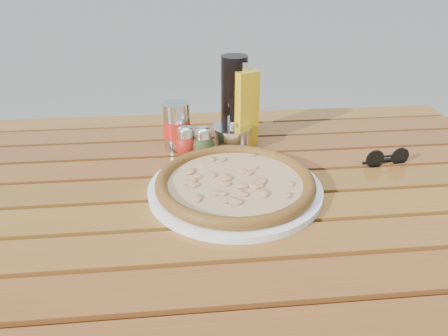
{
  "coord_description": "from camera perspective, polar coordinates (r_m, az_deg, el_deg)",
  "views": [
    {
      "loc": [
        -0.08,
        -0.81,
        1.21
      ],
      "look_at": [
        0.0,
        0.02,
        0.78
      ],
      "focal_mm": 35.0,
      "sensor_mm": 36.0,
      "label": 1
    }
  ],
  "objects": [
    {
      "name": "pizza",
      "position": [
        0.9,
        1.47,
        -1.87
      ],
      "size": [
        0.42,
        0.42,
        0.03
      ],
      "rotation": [
        0.0,
        0.0,
        0.31
      ],
      "color": "beige",
      "rests_on": "plate"
    },
    {
      "name": "dark_bottle",
      "position": [
        1.11,
        1.31,
        8.92
      ],
      "size": [
        0.09,
        0.09,
        0.22
      ],
      "primitive_type": "cylinder",
      "rotation": [
        0.0,
        0.0,
        0.36
      ],
      "color": "black",
      "rests_on": "table"
    },
    {
      "name": "soda_can",
      "position": [
        1.08,
        -6.17,
        5.36
      ],
      "size": [
        0.07,
        0.07,
        0.12
      ],
      "rotation": [
        0.0,
        0.0,
        -0.01
      ],
      "color": "silver",
      "rests_on": "table"
    },
    {
      "name": "pepper_shaker",
      "position": [
        1.05,
        -5.0,
        3.36
      ],
      "size": [
        0.07,
        0.07,
        0.08
      ],
      "rotation": [
        0.0,
        0.0,
        -0.42
      ],
      "color": "#AE2213",
      "rests_on": "table"
    },
    {
      "name": "parmesan_tin",
      "position": [
        1.09,
        1.04,
        4.05
      ],
      "size": [
        0.13,
        0.13,
        0.07
      ],
      "rotation": [
        0.0,
        0.0,
        0.4
      ],
      "color": "silver",
      "rests_on": "table"
    },
    {
      "name": "plate",
      "position": [
        0.91,
        1.46,
        -2.74
      ],
      "size": [
        0.45,
        0.45,
        0.01
      ],
      "primitive_type": "cylinder",
      "rotation": [
        0.0,
        0.0,
        0.31
      ],
      "color": "white",
      "rests_on": "table"
    },
    {
      "name": "sunglasses",
      "position": [
        1.08,
        20.49,
        1.21
      ],
      "size": [
        0.11,
        0.03,
        0.04
      ],
      "rotation": [
        0.0,
        0.0,
        0.1
      ],
      "color": "black",
      "rests_on": "table"
    },
    {
      "name": "table",
      "position": [
        0.98,
        0.12,
        -6.07
      ],
      "size": [
        1.4,
        0.9,
        0.75
      ],
      "color": "#331A0B",
      "rests_on": "ground"
    },
    {
      "name": "oregano_shaker",
      "position": [
        1.04,
        -2.75,
        3.24
      ],
      "size": [
        0.06,
        0.06,
        0.08
      ],
      "rotation": [
        0.0,
        0.0,
        0.15
      ],
      "color": "#354019",
      "rests_on": "table"
    },
    {
      "name": "olive_oil_cruet",
      "position": [
        1.1,
        2.63,
        7.93
      ],
      "size": [
        0.07,
        0.07,
        0.21
      ],
      "rotation": [
        0.0,
        0.0,
        0.42
      ],
      "color": "gold",
      "rests_on": "table"
    }
  ]
}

